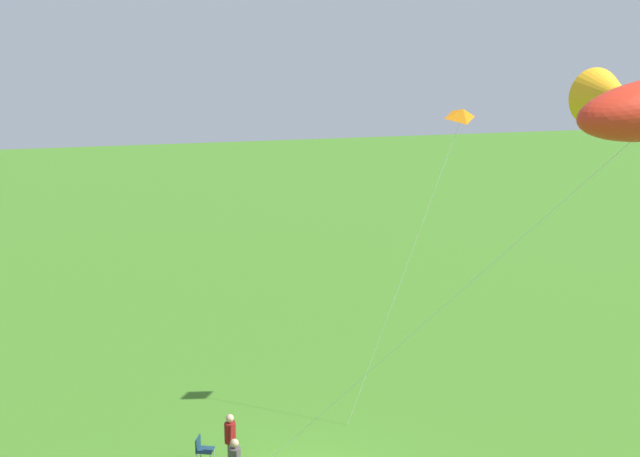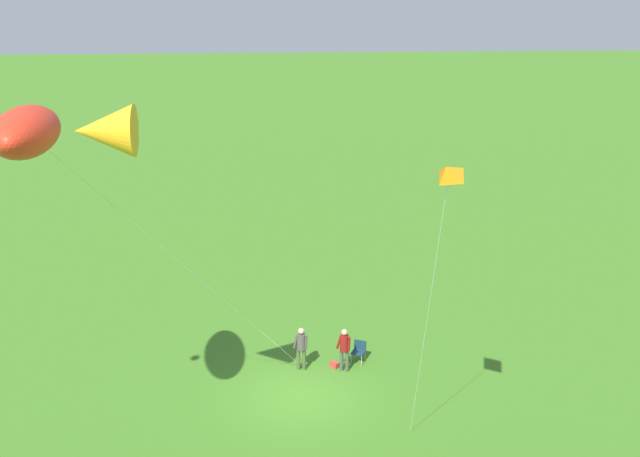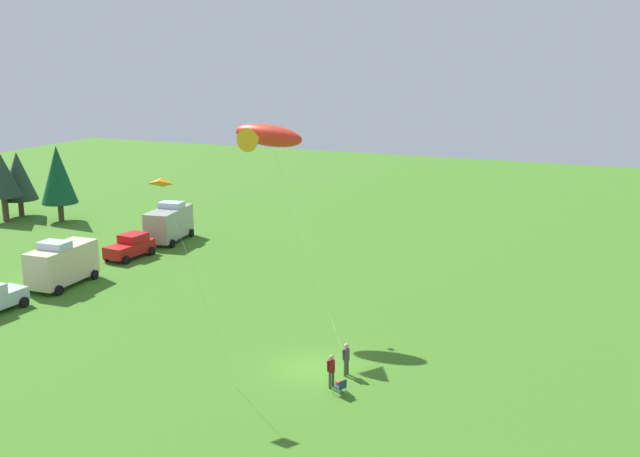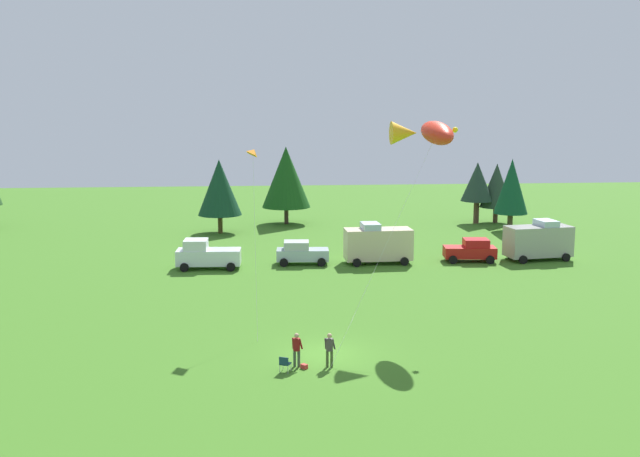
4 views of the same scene
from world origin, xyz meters
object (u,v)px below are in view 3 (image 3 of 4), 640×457
at_px(person_spectator, 331,368).
at_px(backpack_on_grass, 339,384).
at_px(van_camper_beige, 62,263).
at_px(car_red_sedan, 130,246).
at_px(kite_delta_orange, 162,182).
at_px(folding_chair, 341,386).
at_px(van_motorhome_grey, 169,223).
at_px(person_kite_flyer, 346,357).
at_px(kite_large_fish, 265,136).

xyz_separation_m(person_spectator, backpack_on_grass, (0.35, -0.27, -0.91)).
relative_size(van_camper_beige, car_red_sedan, 1.26).
bearing_deg(car_red_sedan, kite_delta_orange, -133.06).
relative_size(folding_chair, van_motorhome_grey, 0.14).
xyz_separation_m(backpack_on_grass, car_red_sedan, (15.32, 23.98, 0.84)).
bearing_deg(van_motorhome_grey, backpack_on_grass, -139.43).
xyz_separation_m(car_red_sedan, van_motorhome_grey, (5.77, 0.19, 0.69)).
distance_m(person_kite_flyer, person_spectator, 1.63).
height_order(van_camper_beige, kite_delta_orange, kite_delta_orange).
xyz_separation_m(van_motorhome_grey, kite_large_fish, (-13.28, -16.26, 9.60)).
relative_size(van_camper_beige, kite_delta_orange, 0.53).
relative_size(backpack_on_grass, kite_delta_orange, 0.03).
distance_m(van_camper_beige, van_motorhome_grey, 13.56).
xyz_separation_m(kite_large_fish, kite_delta_orange, (-10.15, 0.39, -1.14)).
bearing_deg(kite_large_fish, person_spectator, -136.94).
height_order(folding_chair, kite_large_fish, kite_large_fish).
relative_size(person_spectator, kite_delta_orange, 0.17).
height_order(person_kite_flyer, van_camper_beige, van_camper_beige).
bearing_deg(kite_large_fish, van_camper_beige, 91.01).
bearing_deg(van_motorhome_grey, van_camper_beige, 172.57).
bearing_deg(van_motorhome_grey, car_red_sedan, 173.53).
bearing_deg(backpack_on_grass, person_kite_flyer, 4.94).
xyz_separation_m(car_red_sedan, kite_delta_orange, (-17.65, -15.68, 9.14)).
relative_size(backpack_on_grass, van_motorhome_grey, 0.06).
relative_size(person_spectator, car_red_sedan, 0.40).
bearing_deg(person_spectator, van_camper_beige, 1.64).
relative_size(person_kite_flyer, folding_chair, 2.12).
distance_m(person_spectator, kite_delta_orange, 12.27).
height_order(person_spectator, car_red_sedan, car_red_sedan).
height_order(folding_chair, person_spectator, person_spectator).
height_order(backpack_on_grass, kite_large_fish, kite_large_fish).
bearing_deg(car_red_sedan, person_spectator, -118.15).
distance_m(person_kite_flyer, folding_chair, 2.38).
bearing_deg(person_kite_flyer, kite_large_fish, -27.47).
xyz_separation_m(backpack_on_grass, kite_delta_orange, (-2.33, 8.30, 9.98)).
bearing_deg(backpack_on_grass, kite_delta_orange, 105.69).
bearing_deg(van_camper_beige, kite_large_fish, 88.60).
bearing_deg(kite_delta_orange, backpack_on_grass, -74.31).
height_order(kite_large_fish, kite_delta_orange, kite_large_fish).
height_order(van_motorhome_grey, kite_large_fish, kite_large_fish).
height_order(car_red_sedan, van_motorhome_grey, van_motorhome_grey).
bearing_deg(kite_large_fish, folding_chair, -136.35).
height_order(van_camper_beige, van_motorhome_grey, same).
bearing_deg(van_camper_beige, kite_delta_orange, 55.38).
bearing_deg(car_red_sedan, van_camper_beige, -174.50).
height_order(car_red_sedan, kite_delta_orange, kite_delta_orange).
height_order(backpack_on_grass, van_motorhome_grey, van_motorhome_grey).
xyz_separation_m(car_red_sedan, kite_large_fish, (-7.51, -16.07, 10.29)).
relative_size(person_kite_flyer, kite_large_fish, 0.14).
relative_size(folding_chair, van_camper_beige, 0.15).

